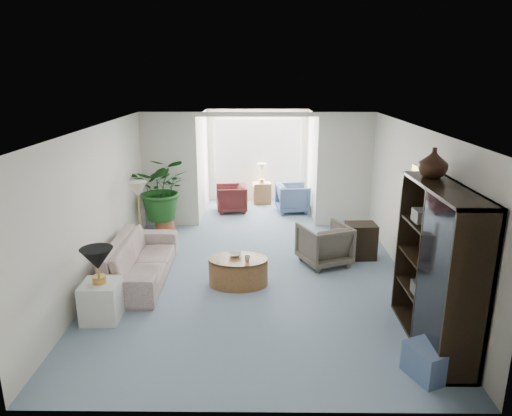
{
  "coord_description": "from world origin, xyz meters",
  "views": [
    {
      "loc": [
        0.07,
        -6.94,
        3.29
      ],
      "look_at": [
        0.0,
        0.6,
        1.1
      ],
      "focal_mm": 32.78,
      "sensor_mm": 36.0,
      "label": 1
    }
  ],
  "objects_px": {
    "floor_lamp": "(138,189)",
    "sunroom_table": "(262,193)",
    "framed_picture": "(420,183)",
    "side_table_dark": "(360,241)",
    "end_table": "(102,301)",
    "ottoman": "(431,361)",
    "coffee_bowl": "(235,255)",
    "wingback_chair": "(324,244)",
    "entertainment_cabinet": "(438,268)",
    "cabinet_urn": "(433,163)",
    "sunroom_chair_maroon": "(231,198)",
    "sofa": "(140,259)",
    "table_lamp": "(97,259)",
    "coffee_cup": "(247,258)",
    "sunroom_chair_blue": "(293,198)",
    "plant_pot": "(165,226)",
    "coffee_table": "(238,272)"
  },
  "relations": [
    {
      "from": "floor_lamp",
      "to": "sunroom_table",
      "type": "distance_m",
      "value": 4.32
    },
    {
      "from": "framed_picture",
      "to": "side_table_dark",
      "type": "xyz_separation_m",
      "value": [
        -0.55,
        1.23,
        -1.38
      ]
    },
    {
      "from": "end_table",
      "to": "ottoman",
      "type": "distance_m",
      "value": 4.28
    },
    {
      "from": "coffee_bowl",
      "to": "wingback_chair",
      "type": "relative_size",
      "value": 0.26
    },
    {
      "from": "framed_picture",
      "to": "entertainment_cabinet",
      "type": "relative_size",
      "value": 0.25
    },
    {
      "from": "cabinet_urn",
      "to": "sunroom_chair_maroon",
      "type": "height_order",
      "value": "cabinet_urn"
    },
    {
      "from": "wingback_chair",
      "to": "sofa",
      "type": "bearing_deg",
      "value": -11.05
    },
    {
      "from": "table_lamp",
      "to": "sunroom_chair_maroon",
      "type": "distance_m",
      "value": 5.48
    },
    {
      "from": "sunroom_table",
      "to": "coffee_cup",
      "type": "bearing_deg",
      "value": -92.77
    },
    {
      "from": "end_table",
      "to": "coffee_bowl",
      "type": "bearing_deg",
      "value": 34.41
    },
    {
      "from": "end_table",
      "to": "table_lamp",
      "type": "bearing_deg",
      "value": 0.0
    },
    {
      "from": "wingback_chair",
      "to": "sunroom_chair_blue",
      "type": "bearing_deg",
      "value": -106.72
    },
    {
      "from": "coffee_cup",
      "to": "ottoman",
      "type": "relative_size",
      "value": 0.2
    },
    {
      "from": "coffee_cup",
      "to": "sunroom_chair_blue",
      "type": "distance_m",
      "value": 4.35
    },
    {
      "from": "floor_lamp",
      "to": "sunroom_chair_maroon",
      "type": "bearing_deg",
      "value": 61.34
    },
    {
      "from": "framed_picture",
      "to": "plant_pot",
      "type": "relative_size",
      "value": 1.25
    },
    {
      "from": "sofa",
      "to": "coffee_cup",
      "type": "relative_size",
      "value": 24.23
    },
    {
      "from": "plant_pot",
      "to": "coffee_cup",
      "type": "bearing_deg",
      "value": -54.74
    },
    {
      "from": "coffee_bowl",
      "to": "side_table_dark",
      "type": "height_order",
      "value": "side_table_dark"
    },
    {
      "from": "floor_lamp",
      "to": "cabinet_urn",
      "type": "distance_m",
      "value": 5.13
    },
    {
      "from": "ottoman",
      "to": "sunroom_chair_maroon",
      "type": "distance_m",
      "value": 6.98
    },
    {
      "from": "sofa",
      "to": "coffee_table",
      "type": "relative_size",
      "value": 2.41
    },
    {
      "from": "floor_lamp",
      "to": "cabinet_urn",
      "type": "xyz_separation_m",
      "value": [
        4.39,
        -2.47,
        0.96
      ]
    },
    {
      "from": "end_table",
      "to": "sunroom_chair_blue",
      "type": "distance_m",
      "value": 6.03
    },
    {
      "from": "end_table",
      "to": "entertainment_cabinet",
      "type": "distance_m",
      "value": 4.43
    },
    {
      "from": "table_lamp",
      "to": "floor_lamp",
      "type": "distance_m",
      "value": 2.48
    },
    {
      "from": "wingback_chair",
      "to": "sunroom_table",
      "type": "height_order",
      "value": "wingback_chair"
    },
    {
      "from": "floor_lamp",
      "to": "ottoman",
      "type": "height_order",
      "value": "floor_lamp"
    },
    {
      "from": "framed_picture",
      "to": "sunroom_chair_blue",
      "type": "height_order",
      "value": "framed_picture"
    },
    {
      "from": "coffee_bowl",
      "to": "coffee_cup",
      "type": "bearing_deg",
      "value": -45.0
    },
    {
      "from": "ottoman",
      "to": "sofa",
      "type": "bearing_deg",
      "value": 146.72
    },
    {
      "from": "sunroom_table",
      "to": "sunroom_chair_blue",
      "type": "bearing_deg",
      "value": -45.0
    },
    {
      "from": "sunroom_chair_blue",
      "to": "entertainment_cabinet",
      "type": "bearing_deg",
      "value": -174.3
    },
    {
      "from": "entertainment_cabinet",
      "to": "cabinet_urn",
      "type": "height_order",
      "value": "cabinet_urn"
    },
    {
      "from": "table_lamp",
      "to": "floor_lamp",
      "type": "bearing_deg",
      "value": 91.33
    },
    {
      "from": "cabinet_urn",
      "to": "entertainment_cabinet",
      "type": "bearing_deg",
      "value": -90.0
    },
    {
      "from": "end_table",
      "to": "cabinet_urn",
      "type": "height_order",
      "value": "cabinet_urn"
    },
    {
      "from": "entertainment_cabinet",
      "to": "sofa",
      "type": "bearing_deg",
      "value": 155.77
    },
    {
      "from": "framed_picture",
      "to": "sunroom_chair_maroon",
      "type": "distance_m",
      "value": 5.38
    },
    {
      "from": "sofa",
      "to": "sunroom_table",
      "type": "relative_size",
      "value": 4.16
    },
    {
      "from": "coffee_table",
      "to": "sunroom_table",
      "type": "relative_size",
      "value": 1.73
    },
    {
      "from": "framed_picture",
      "to": "sunroom_table",
      "type": "relative_size",
      "value": 0.91
    },
    {
      "from": "coffee_table",
      "to": "cabinet_urn",
      "type": "xyz_separation_m",
      "value": [
        2.51,
        -1.13,
        1.98
      ]
    },
    {
      "from": "cabinet_urn",
      "to": "plant_pot",
      "type": "xyz_separation_m",
      "value": [
        -4.18,
        3.6,
        -2.05
      ]
    },
    {
      "from": "plant_pot",
      "to": "sunroom_chair_blue",
      "type": "height_order",
      "value": "sunroom_chair_blue"
    },
    {
      "from": "floor_lamp",
      "to": "plant_pot",
      "type": "relative_size",
      "value": 0.9
    },
    {
      "from": "coffee_cup",
      "to": "table_lamp",
      "type": "bearing_deg",
      "value": -152.77
    },
    {
      "from": "plant_pot",
      "to": "sunroom_chair_maroon",
      "type": "distance_m",
      "value": 2.12
    },
    {
      "from": "plant_pot",
      "to": "sunroom_chair_blue",
      "type": "distance_m",
      "value": 3.27
    },
    {
      "from": "table_lamp",
      "to": "ottoman",
      "type": "xyz_separation_m",
      "value": [
        4.1,
        -1.21,
        -0.71
      ]
    }
  ]
}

